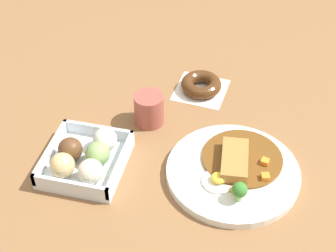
% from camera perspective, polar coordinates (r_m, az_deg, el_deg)
% --- Properties ---
extents(ground_plane, '(1.60, 1.60, 0.00)m').
position_cam_1_polar(ground_plane, '(1.13, 0.37, -2.66)').
color(ground_plane, brown).
extents(curry_plate, '(0.28, 0.28, 0.06)m').
position_cam_1_polar(curry_plate, '(1.07, 7.51, -5.05)').
color(curry_plate, white).
rests_on(curry_plate, ground_plane).
extents(donut_box, '(0.18, 0.17, 0.07)m').
position_cam_1_polar(donut_box, '(1.08, -9.38, -3.64)').
color(donut_box, silver).
rests_on(donut_box, ground_plane).
extents(chocolate_ring_donut, '(0.14, 0.14, 0.03)m').
position_cam_1_polar(chocolate_ring_donut, '(1.28, 3.79, 4.69)').
color(chocolate_ring_donut, white).
rests_on(chocolate_ring_donut, ground_plane).
extents(coffee_mug, '(0.07, 0.07, 0.08)m').
position_cam_1_polar(coffee_mug, '(1.17, -2.18, 1.94)').
color(coffee_mug, '#9E4C42').
rests_on(coffee_mug, ground_plane).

